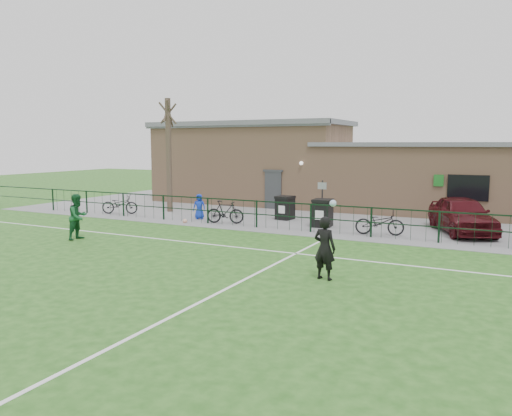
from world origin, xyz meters
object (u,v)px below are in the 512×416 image
at_px(bare_tree, 169,156).
at_px(spectator_child, 199,207).
at_px(wheelie_bin_right, 323,214).
at_px(bicycle_e, 380,223).
at_px(ball_ground, 185,221).
at_px(car_maroon, 462,215).
at_px(bicycle_c, 120,204).
at_px(outfield_player, 78,217).
at_px(sign_post, 322,203).
at_px(wheelie_bin_left, 285,209).
at_px(bicycle_d, 225,212).

xyz_separation_m(bare_tree, spectator_child, (2.93, -1.58, -2.37)).
distance_m(wheelie_bin_right, bicycle_e, 2.83).
bearing_deg(bare_tree, ball_ground, -43.84).
height_order(car_maroon, bicycle_c, car_maroon).
bearing_deg(outfield_player, spectator_child, -14.20).
distance_m(wheelie_bin_right, bicycle_c, 10.80).
bearing_deg(spectator_child, sign_post, -13.89).
relative_size(car_maroon, bicycle_e, 2.32).
relative_size(wheelie_bin_left, outfield_player, 0.60).
bearing_deg(outfield_player, wheelie_bin_right, -49.43).
xyz_separation_m(bicycle_c, bicycle_d, (6.50, -0.27, 0.03)).
xyz_separation_m(sign_post, car_maroon, (5.74, 0.69, -0.25)).
height_order(outfield_player, ball_ground, outfield_player).
height_order(wheelie_bin_left, bicycle_e, wheelie_bin_left).
height_order(wheelie_bin_left, car_maroon, car_maroon).
distance_m(outfield_player, ball_ground, 5.29).
xyz_separation_m(bare_tree, ball_ground, (3.00, -2.88, -2.90)).
xyz_separation_m(wheelie_bin_right, bicycle_c, (-10.77, -0.89, -0.07)).
height_order(bicycle_d, spectator_child, spectator_child).
bearing_deg(bicycle_d, bicycle_c, 72.36).
height_order(bicycle_c, ball_ground, bicycle_c).
distance_m(wheelie_bin_left, car_maroon, 7.89).
height_order(sign_post, car_maroon, sign_post).
distance_m(sign_post, car_maroon, 5.79).
distance_m(wheelie_bin_left, bicycle_c, 8.70).
height_order(bare_tree, wheelie_bin_left, bare_tree).
bearing_deg(spectator_child, bicycle_d, -41.71).
height_order(sign_post, ball_ground, sign_post).
distance_m(wheelie_bin_right, bicycle_d, 4.42).
distance_m(wheelie_bin_right, sign_post, 0.63).
distance_m(bicycle_c, bicycle_d, 6.50).
relative_size(bare_tree, outfield_player, 3.44).
relative_size(bicycle_c, bicycle_d, 1.07).
distance_m(bare_tree, bicycle_d, 5.76).
height_order(wheelie_bin_right, car_maroon, car_maroon).
relative_size(bicycle_c, spectator_child, 1.54).
bearing_deg(sign_post, bicycle_d, -158.91).
bearing_deg(sign_post, outfield_player, -134.42).
relative_size(sign_post, spectator_child, 1.65).
height_order(wheelie_bin_left, spectator_child, spectator_child).
height_order(bare_tree, ball_ground, bare_tree).
xyz_separation_m(sign_post, ball_ground, (-5.81, -2.28, -0.92)).
distance_m(sign_post, bicycle_e, 3.19).
relative_size(bicycle_d, ball_ground, 8.53).
xyz_separation_m(wheelie_bin_left, wheelie_bin_right, (2.32, -1.21, 0.04)).
distance_m(bicycle_e, ball_ground, 8.75).
bearing_deg(bicycle_d, wheelie_bin_left, -54.72).
xyz_separation_m(sign_post, spectator_child, (-5.88, -0.98, -0.39)).
relative_size(spectator_child, outfield_player, 0.70).
distance_m(sign_post, outfield_player, 10.27).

